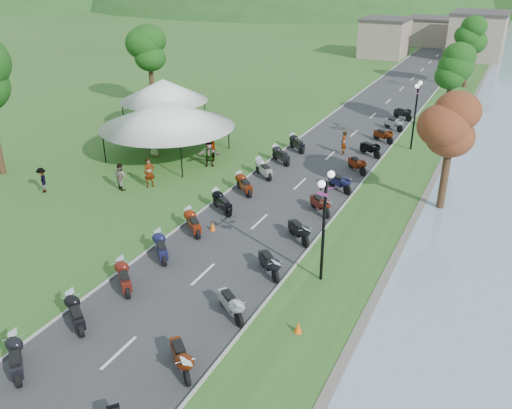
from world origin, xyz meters
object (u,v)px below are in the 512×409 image
at_px(pedestrian_b, 122,189).
at_px(pedestrian_a, 151,186).
at_px(pedestrian_c, 44,192).
at_px(vendor_tent_main, 168,129).

bearing_deg(pedestrian_b, pedestrian_a, -116.63).
bearing_deg(pedestrian_c, pedestrian_b, 70.71).
xyz_separation_m(pedestrian_b, pedestrian_c, (-4.05, -2.49, 0.00)).
height_order(pedestrian_a, pedestrian_c, pedestrian_a).
height_order(vendor_tent_main, pedestrian_b, vendor_tent_main).
relative_size(pedestrian_a, pedestrian_b, 1.10).
height_order(vendor_tent_main, pedestrian_a, vendor_tent_main).
height_order(pedestrian_b, pedestrian_c, pedestrian_b).
bearing_deg(pedestrian_a, pedestrian_c, 161.84).
bearing_deg(pedestrian_a, pedestrian_b, 167.03).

